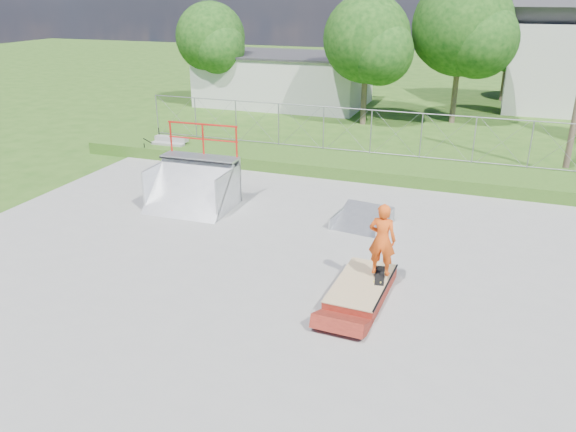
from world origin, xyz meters
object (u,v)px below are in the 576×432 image
at_px(grind_box, 361,289).
at_px(skater, 382,242).
at_px(quarter_pipe, 190,171).
at_px(flat_bank_ramp, 362,219).

relative_size(grind_box, skater, 1.41).
xyz_separation_m(quarter_pipe, flat_bank_ramp, (5.61, 0.44, -1.08)).
xyz_separation_m(grind_box, flat_bank_ramp, (-0.95, 4.12, 0.06)).
bearing_deg(flat_bank_ramp, quarter_pipe, -167.74).
bearing_deg(quarter_pipe, skater, -27.13).
height_order(flat_bank_ramp, skater, skater).
bearing_deg(flat_bank_ramp, grind_box, -69.28).
height_order(grind_box, skater, skater).
bearing_deg(flat_bank_ramp, skater, -63.22).
relative_size(flat_bank_ramp, skater, 0.93).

